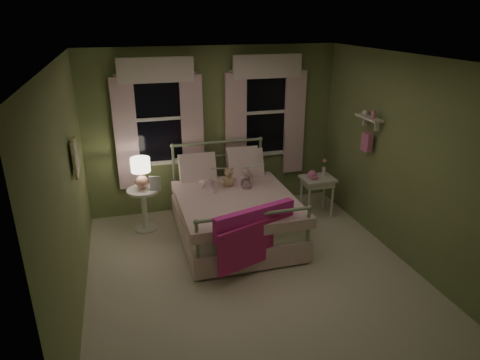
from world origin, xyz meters
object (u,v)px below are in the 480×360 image
object	(u,v)px
child_right	(244,164)
teddy_bear	(229,179)
child_left	(207,167)
table_lamp	(141,170)
nightstand_right	(317,183)
bed	(234,212)
nightstand_left	(144,204)

from	to	relation	value
child_right	teddy_bear	xyz separation A→B (m)	(-0.28, -0.16, -0.14)
child_left	table_lamp	world-z (taller)	child_left
child_left	table_lamp	bearing A→B (deg)	-9.44
child_left	child_right	bearing A→B (deg)	177.73
child_right	teddy_bear	bearing A→B (deg)	41.59
teddy_bear	table_lamp	world-z (taller)	table_lamp
table_lamp	nightstand_right	world-z (taller)	table_lamp
bed	nightstand_left	distance (m)	1.35
teddy_bear	nightstand_right	world-z (taller)	teddy_bear
teddy_bear	nightstand_left	distance (m)	1.31
child_right	table_lamp	xyz separation A→B (m)	(-1.50, 0.12, 0.02)
teddy_bear	nightstand_left	xyz separation A→B (m)	(-1.22, 0.28, -0.37)
teddy_bear	nightstand_right	distance (m)	1.46
teddy_bear	table_lamp	xyz separation A→B (m)	(-1.22, 0.28, 0.16)
bed	nightstand_right	xyz separation A→B (m)	(1.44, 0.29, 0.17)
bed	nightstand_left	world-z (taller)	bed
child_left	nightstand_left	xyz separation A→B (m)	(-0.94, 0.12, -0.53)
nightstand_left	table_lamp	distance (m)	0.54
table_lamp	nightstand_right	bearing A→B (deg)	-5.53
bed	child_right	distance (m)	0.76
child_right	nightstand_right	bearing A→B (deg)	-174.74
bed	child_right	world-z (taller)	child_right
child_right	nightstand_right	world-z (taller)	child_right
child_left	teddy_bear	size ratio (longest dim) A/B	2.50
child_right	table_lamp	world-z (taller)	child_right
table_lamp	child_right	bearing A→B (deg)	-4.52
bed	nightstand_right	distance (m)	1.48
child_left	table_lamp	xyz separation A→B (m)	(-0.94, 0.12, 0.01)
bed	child_left	bearing A→B (deg)	123.42
child_left	table_lamp	distance (m)	0.95
nightstand_left	child_right	bearing A→B (deg)	-4.52
bed	child_right	size ratio (longest dim) A/B	2.80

